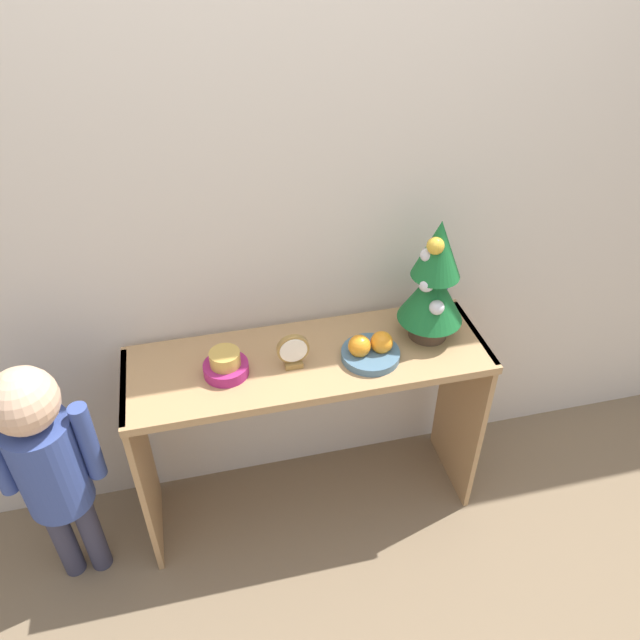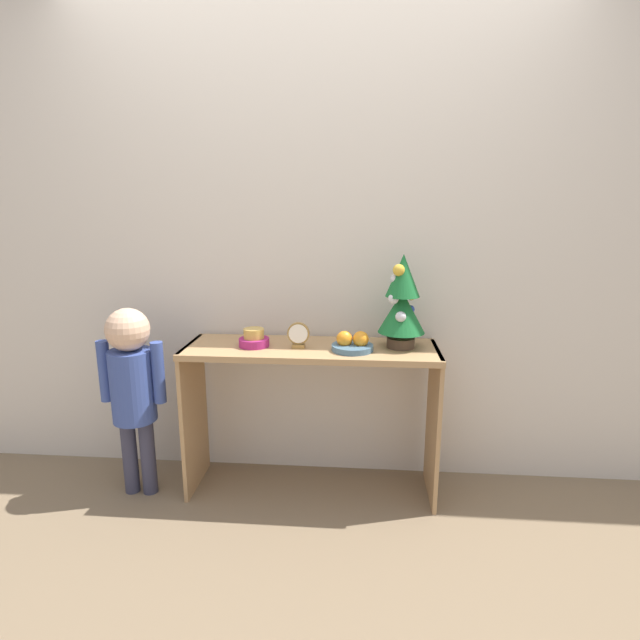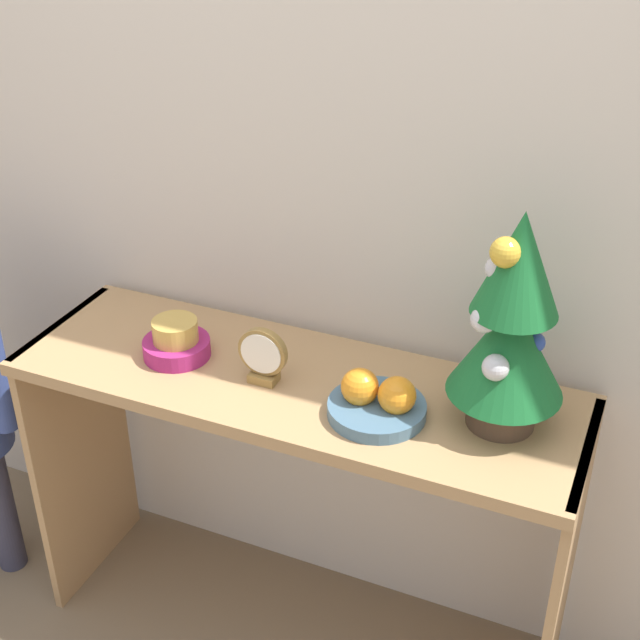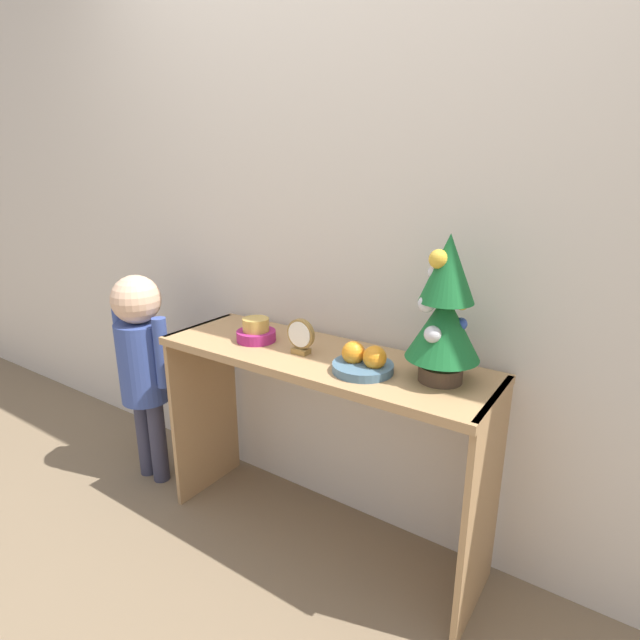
% 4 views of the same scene
% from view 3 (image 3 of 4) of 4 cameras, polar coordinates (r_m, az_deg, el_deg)
% --- Properties ---
extents(back_wall, '(7.00, 0.05, 2.50)m').
position_cam_3_polar(back_wall, '(1.90, 1.32, 11.99)').
color(back_wall, beige).
rests_on(back_wall, ground_plane).
extents(console_table, '(1.25, 0.40, 0.78)m').
position_cam_3_polar(console_table, '(2.01, -1.56, -7.99)').
color(console_table, tan).
rests_on(console_table, ground_plane).
extents(mini_tree, '(0.23, 0.23, 0.46)m').
position_cam_3_polar(mini_tree, '(1.69, 12.16, -0.24)').
color(mini_tree, '#4C3828').
rests_on(mini_tree, console_table).
extents(fruit_bowl, '(0.20, 0.20, 0.09)m').
position_cam_3_polar(fruit_bowl, '(1.79, 3.70, -5.20)').
color(fruit_bowl, '#476B84').
rests_on(fruit_bowl, console_table).
extents(singing_bowl, '(0.15, 0.15, 0.09)m').
position_cam_3_polar(singing_bowl, '(1.99, -9.19, -1.38)').
color(singing_bowl, '#9E2366').
rests_on(singing_bowl, console_table).
extents(desk_clock, '(0.11, 0.04, 0.13)m').
position_cam_3_polar(desk_clock, '(1.87, -3.68, -2.34)').
color(desk_clock, olive).
rests_on(desk_clock, console_table).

